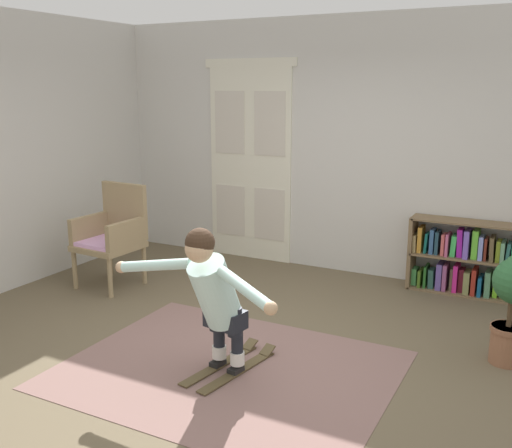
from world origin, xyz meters
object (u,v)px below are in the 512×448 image
at_px(bookshelf, 498,265).
at_px(skis_pair, 231,366).
at_px(person_skier, 213,290).
at_px(wicker_chair, 113,233).

height_order(bookshelf, skis_pair, bookshelf).
bearing_deg(person_skier, skis_pair, 80.34).
xyz_separation_m(wicker_chair, skis_pair, (2.12, -1.14, -0.56)).
height_order(wicker_chair, person_skier, person_skier).
bearing_deg(skis_pair, wicker_chair, 151.73).
distance_m(bookshelf, wicker_chair, 4.04).
bearing_deg(bookshelf, wicker_chair, -158.78).
distance_m(skis_pair, person_skier, 0.70).
xyz_separation_m(bookshelf, skis_pair, (-1.64, -2.60, -0.33)).
bearing_deg(bookshelf, person_skier, -120.97).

